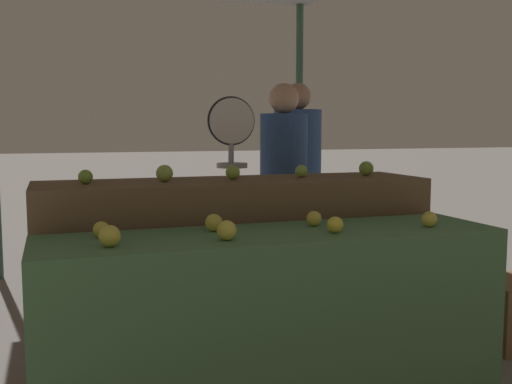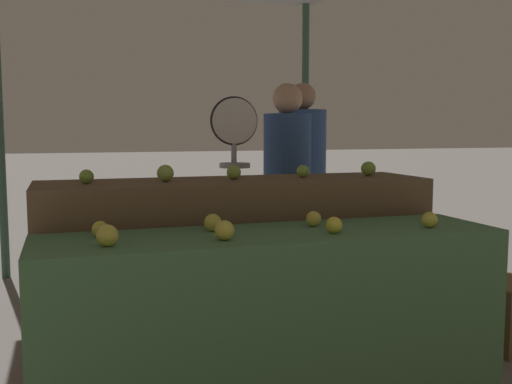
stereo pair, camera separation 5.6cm
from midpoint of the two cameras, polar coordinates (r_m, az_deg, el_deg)
The scene contains 18 objects.
display_counter_front at distance 2.78m, azimuth 1.16°, elevation -12.29°, with size 2.09×0.55×0.83m, color #4C7A4C.
display_counter_back at distance 3.31m, azimuth -2.43°, elevation -7.63°, with size 2.09×0.55×1.02m, color brown.
apple_front_0 at distance 2.42m, azimuth -14.42°, elevation -4.08°, with size 0.09×0.09×0.09m, color gold.
apple_front_1 at distance 2.49m, azimuth -3.45°, elevation -3.67°, with size 0.08×0.08×0.08m, color gold.
apple_front_2 at distance 2.68m, azimuth 6.95°, elevation -3.12°, with size 0.07×0.07×0.07m, color gold.
apple_front_3 at distance 2.92m, azimuth 15.65°, elevation -2.51°, with size 0.07×0.07×0.07m, color gold.
apple_front_4 at distance 2.63m, azimuth -15.11°, elevation -3.49°, with size 0.07×0.07×0.07m, color gold.
apple_front_5 at distance 2.70m, azimuth -4.63°, elevation -2.93°, with size 0.08×0.08×0.08m, color gold.
apple_front_6 at distance 2.85m, azimuth 4.99°, elevation -2.53°, with size 0.07×0.07×0.07m, color gold.
apple_back_0 at distance 3.08m, azimuth -16.43°, elevation 1.39°, with size 0.07×0.07×0.07m, color #7AA338.
apple_back_1 at distance 3.13m, azimuth -9.22°, elevation 1.77°, with size 0.09×0.09×0.09m, color #8EB247.
apple_back_2 at distance 3.23m, azimuth -2.72°, elevation 1.88°, with size 0.08×0.08×0.08m, color #84AD3D.
apple_back_3 at distance 3.36m, azimuth 3.87°, elevation 1.98°, with size 0.07×0.07×0.07m, color #84AD3D.
apple_back_4 at distance 3.53m, azimuth 10.01°, elevation 2.22°, with size 0.09×0.09×0.09m, color #7AA338.
produce_scale at distance 3.88m, azimuth -2.75°, elevation 3.26°, with size 0.32×0.20×1.50m.
person_vendor_at_scale at distance 4.21m, azimuth 2.27°, elevation 1.12°, with size 0.43×0.43×1.60m.
person_customer_left at distance 5.00m, azimuth 3.63°, elevation 2.15°, with size 0.43×0.43×1.66m.
wooden_crate_side at distance 3.93m, azimuth 22.68°, elevation -10.55°, with size 0.39×0.39×0.39m, color brown.
Camera 1 is at (-0.93, -2.47, 1.29)m, focal length 42.00 mm.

